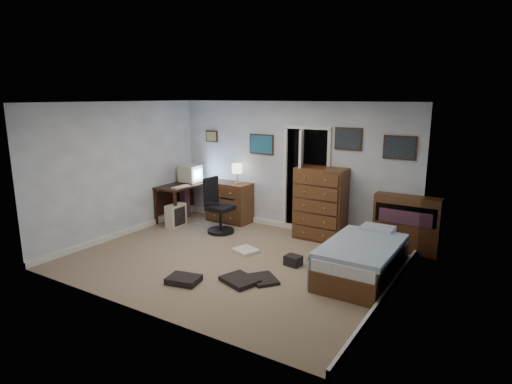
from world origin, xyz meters
TOP-DOWN VIEW (x-y plane):
  - floor at (0.00, 0.00)m, footprint 5.00×4.00m
  - computer_desk at (-2.29, 1.42)m, footprint 0.62×1.35m
  - crt_monitor at (-2.18, 1.57)m, footprint 0.40×0.37m
  - keyboard at (-2.02, 1.07)m, footprint 0.16×0.41m
  - pc_tower at (-2.00, 0.87)m, footprint 0.22×0.43m
  - office_chair at (-1.07, 1.05)m, footprint 0.53×0.53m
  - media_stack at (-2.32, 1.52)m, footprint 0.16×0.16m
  - low_dresser at (-1.31, 1.77)m, footprint 0.96×0.51m
  - table_lamp at (-1.11, 1.77)m, footprint 0.22×0.22m
  - doorway at (0.35, 2.27)m, footprint 0.96×1.12m
  - tall_dresser at (0.77, 1.75)m, footprint 0.92×0.55m
  - headboard_bookcase at (2.28, 1.86)m, footprint 1.08×0.28m
  - bed at (1.99, 0.47)m, footprint 0.98×1.81m
  - wall_posters at (0.57, 1.98)m, footprint 4.38×0.04m
  - floor_clutter at (0.40, -0.43)m, footprint 1.47×1.91m

SIDE VIEW (x-z plane):
  - floor at x=0.00m, z-range -0.02..0.00m
  - floor_clutter at x=0.40m, z-range -0.04..0.12m
  - pc_tower at x=-2.00m, z-range 0.00..0.47m
  - bed at x=1.99m, z-range -0.02..0.57m
  - media_stack at x=-2.32m, z-range 0.00..0.78m
  - office_chair at x=-1.07m, z-range -0.12..0.95m
  - low_dresser at x=-1.31m, z-range 0.00..0.84m
  - headboard_bookcase at x=2.28m, z-range 0.03..1.00m
  - computer_desk at x=-2.29m, z-range 0.21..0.99m
  - tall_dresser at x=0.77m, z-range 0.00..1.33m
  - keyboard at x=-2.02m, z-range 0.78..0.80m
  - crt_monitor at x=-2.18m, z-range 0.78..1.15m
  - doorway at x=0.35m, z-range -0.02..2.03m
  - table_lamp at x=-1.11m, z-range 0.93..1.34m
  - wall_posters at x=0.57m, z-range 1.45..2.05m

